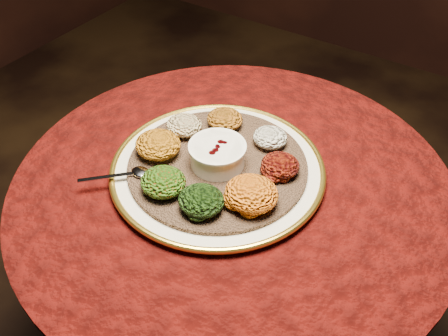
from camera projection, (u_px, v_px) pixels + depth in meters
The scene contains 13 objects.
table at pixel (232, 234), 1.20m from camera, with size 0.96×0.96×0.73m.
platter at pixel (218, 169), 1.09m from camera, with size 0.47×0.47×0.02m.
injera at pixel (218, 165), 1.08m from camera, with size 0.39×0.39×0.01m, color brown.
stew_bowl at pixel (217, 153), 1.06m from camera, with size 0.12×0.12×0.05m.
spoon at pixel (136, 173), 1.05m from camera, with size 0.12×0.11×0.01m.
portion_ayib at pixel (270, 138), 1.12m from camera, with size 0.08×0.07×0.04m, color white.
portion_kitfo at pixel (280, 165), 1.05m from camera, with size 0.08×0.08×0.04m, color black.
portion_tikil at pixel (251, 194), 0.97m from camera, with size 0.11×0.10×0.05m, color #B8740F.
portion_gomen at pixel (201, 200), 0.97m from camera, with size 0.09×0.09×0.04m, color black.
portion_mixveg at pixel (163, 182), 1.00m from camera, with size 0.09×0.09×0.05m, color #A1220A.
portion_kik at pixel (158, 145), 1.09m from camera, with size 0.10×0.10×0.05m, color #BD6810.
portion_timatim at pixel (184, 125), 1.15m from camera, with size 0.08×0.08×0.04m, color maroon.
portion_shiro at pixel (225, 119), 1.16m from camera, with size 0.08×0.08×0.04m, color #A45713.
Camera 1 is at (0.41, -0.67, 1.48)m, focal length 40.00 mm.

